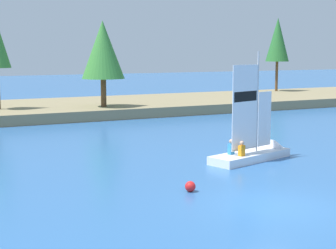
% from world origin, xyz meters
% --- Properties ---
extents(ground_plane, '(200.00, 200.00, 0.00)m').
position_xyz_m(ground_plane, '(0.00, 0.00, 0.00)').
color(ground_plane, '#2D609E').
extents(shore_bank, '(80.00, 12.19, 0.79)m').
position_xyz_m(shore_bank, '(0.00, 29.27, 0.40)').
color(shore_bank, '#897A56').
rests_on(shore_bank, ground).
extents(shoreline_tree_centre, '(3.33, 3.33, 6.69)m').
position_xyz_m(shoreline_tree_centre, '(3.13, 25.76, 5.22)').
color(shoreline_tree_centre, brown).
rests_on(shoreline_tree_centre, shore_bank).
extents(shoreline_tree_midright, '(2.51, 2.51, 7.89)m').
position_xyz_m(shoreline_tree_midright, '(25.54, 33.03, 6.31)').
color(shoreline_tree_midright, brown).
rests_on(shoreline_tree_midright, shore_bank).
extents(sailboat, '(5.27, 2.68, 5.55)m').
position_xyz_m(sailboat, '(4.49, 6.87, 0.38)').
color(sailboat, white).
rests_on(sailboat, ground).
extents(channel_buoy, '(0.40, 0.40, 0.40)m').
position_xyz_m(channel_buoy, '(-1.59, 2.90, 0.20)').
color(channel_buoy, red).
rests_on(channel_buoy, ground).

